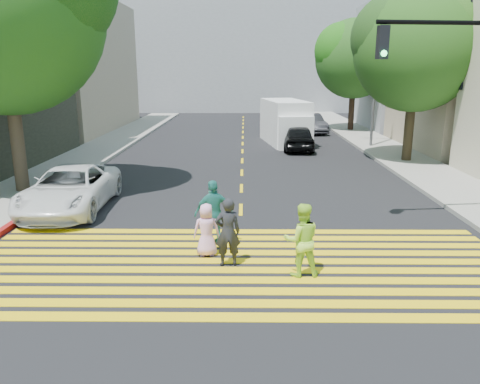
{
  "coord_description": "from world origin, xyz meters",
  "views": [
    {
      "loc": [
        0.12,
        -9.26,
        4.57
      ],
      "look_at": [
        0.0,
        3.0,
        1.4
      ],
      "focal_mm": 35.0,
      "sensor_mm": 36.0,
      "label": 1
    }
  ],
  "objects_px": {
    "pedestrian_woman": "(302,240)",
    "pedestrian_extra": "(214,213)",
    "tree_left": "(4,1)",
    "white_sedan": "(70,189)",
    "tree_right_far": "(356,54)",
    "pedestrian_man": "(228,232)",
    "traffic_signal": "(475,90)",
    "dark_car_parked": "(310,123)",
    "silver_car": "(288,121)",
    "dark_car_near": "(298,137)",
    "tree_right_near": "(418,43)",
    "white_van": "(286,123)",
    "pedestrian_child": "(207,230)"
  },
  "relations": [
    {
      "from": "tree_right_near",
      "to": "tree_right_far",
      "type": "xyz_separation_m",
      "value": [
        -0.05,
        13.0,
        -0.1
      ]
    },
    {
      "from": "dark_car_parked",
      "to": "pedestrian_woman",
      "type": "bearing_deg",
      "value": -108.12
    },
    {
      "from": "tree_right_near",
      "to": "dark_car_near",
      "type": "relative_size",
      "value": 1.97
    },
    {
      "from": "white_sedan",
      "to": "pedestrian_child",
      "type": "bearing_deg",
      "value": -40.48
    },
    {
      "from": "white_sedan",
      "to": "dark_car_parked",
      "type": "height_order",
      "value": "white_sedan"
    },
    {
      "from": "silver_car",
      "to": "white_van",
      "type": "distance_m",
      "value": 7.66
    },
    {
      "from": "pedestrian_man",
      "to": "dark_car_parked",
      "type": "distance_m",
      "value": 25.77
    },
    {
      "from": "pedestrian_man",
      "to": "dark_car_parked",
      "type": "relative_size",
      "value": 0.38
    },
    {
      "from": "pedestrian_man",
      "to": "dark_car_parked",
      "type": "bearing_deg",
      "value": -110.87
    },
    {
      "from": "tree_left",
      "to": "pedestrian_woman",
      "type": "xyz_separation_m",
      "value": [
        9.71,
        -7.35,
        -6.08
      ]
    },
    {
      "from": "tree_left",
      "to": "white_sedan",
      "type": "bearing_deg",
      "value": -40.1
    },
    {
      "from": "silver_car",
      "to": "tree_right_near",
      "type": "bearing_deg",
      "value": 100.44
    },
    {
      "from": "tree_right_near",
      "to": "white_van",
      "type": "relative_size",
      "value": 1.42
    },
    {
      "from": "tree_right_far",
      "to": "pedestrian_man",
      "type": "bearing_deg",
      "value": -108.5
    },
    {
      "from": "pedestrian_man",
      "to": "silver_car",
      "type": "xyz_separation_m",
      "value": [
        3.92,
        27.31,
        -0.19
      ]
    },
    {
      "from": "pedestrian_woman",
      "to": "white_sedan",
      "type": "bearing_deg",
      "value": -40.25
    },
    {
      "from": "tree_right_near",
      "to": "pedestrian_man",
      "type": "height_order",
      "value": "tree_right_near"
    },
    {
      "from": "pedestrian_child",
      "to": "white_van",
      "type": "bearing_deg",
      "value": -106.79
    },
    {
      "from": "tree_left",
      "to": "white_sedan",
      "type": "height_order",
      "value": "tree_left"
    },
    {
      "from": "traffic_signal",
      "to": "dark_car_parked",
      "type": "bearing_deg",
      "value": 87.46
    },
    {
      "from": "pedestrian_man",
      "to": "white_van",
      "type": "relative_size",
      "value": 0.28
    },
    {
      "from": "tree_right_near",
      "to": "silver_car",
      "type": "distance_m",
      "value": 15.8
    },
    {
      "from": "traffic_signal",
      "to": "pedestrian_man",
      "type": "bearing_deg",
      "value": -162.75
    },
    {
      "from": "pedestrian_extra",
      "to": "white_sedan",
      "type": "xyz_separation_m",
      "value": [
        -5.07,
        3.28,
        -0.17
      ]
    },
    {
      "from": "dark_car_near",
      "to": "silver_car",
      "type": "distance_m",
      "value": 10.07
    },
    {
      "from": "silver_car",
      "to": "dark_car_parked",
      "type": "bearing_deg",
      "value": 116.68
    },
    {
      "from": "dark_car_near",
      "to": "traffic_signal",
      "type": "xyz_separation_m",
      "value": [
        3.33,
        -14.2,
        3.3
      ]
    },
    {
      "from": "pedestrian_woman",
      "to": "pedestrian_extra",
      "type": "bearing_deg",
      "value": -46.84
    },
    {
      "from": "tree_right_far",
      "to": "silver_car",
      "type": "height_order",
      "value": "tree_right_far"
    },
    {
      "from": "white_van",
      "to": "tree_right_near",
      "type": "bearing_deg",
      "value": -57.18
    },
    {
      "from": "dark_car_parked",
      "to": "pedestrian_man",
      "type": "bearing_deg",
      "value": -112.04
    },
    {
      "from": "tree_right_far",
      "to": "traffic_signal",
      "type": "relative_size",
      "value": 1.37
    },
    {
      "from": "tree_right_far",
      "to": "white_van",
      "type": "distance_m",
      "value": 9.76
    },
    {
      "from": "white_sedan",
      "to": "traffic_signal",
      "type": "relative_size",
      "value": 0.83
    },
    {
      "from": "silver_car",
      "to": "dark_car_near",
      "type": "bearing_deg",
      "value": 79.38
    },
    {
      "from": "white_sedan",
      "to": "tree_left",
      "type": "bearing_deg",
      "value": 138.7
    },
    {
      "from": "white_sedan",
      "to": "traffic_signal",
      "type": "distance_m",
      "value": 12.96
    },
    {
      "from": "tree_right_near",
      "to": "white_sedan",
      "type": "xyz_separation_m",
      "value": [
        -14.31,
        -8.58,
        -5.17
      ]
    },
    {
      "from": "silver_car",
      "to": "white_sedan",
      "type": "bearing_deg",
      "value": 58.67
    },
    {
      "from": "pedestrian_child",
      "to": "dark_car_parked",
      "type": "bearing_deg",
      "value": -109.72
    },
    {
      "from": "pedestrian_woman",
      "to": "tree_right_near",
      "type": "bearing_deg",
      "value": -121.55
    },
    {
      "from": "tree_right_far",
      "to": "pedestrian_man",
      "type": "relative_size",
      "value": 5.08
    },
    {
      "from": "pedestrian_man",
      "to": "white_sedan",
      "type": "bearing_deg",
      "value": -49.04
    },
    {
      "from": "pedestrian_child",
      "to": "traffic_signal",
      "type": "xyz_separation_m",
      "value": [
        7.49,
        2.42,
        3.38
      ]
    },
    {
      "from": "tree_right_near",
      "to": "dark_car_parked",
      "type": "distance_m",
      "value": 13.47
    },
    {
      "from": "tree_right_near",
      "to": "pedestrian_man",
      "type": "relative_size",
      "value": 5.16
    },
    {
      "from": "tree_right_near",
      "to": "dark_car_parked",
      "type": "relative_size",
      "value": 1.98
    },
    {
      "from": "tree_left",
      "to": "white_sedan",
      "type": "relative_size",
      "value": 1.97
    },
    {
      "from": "pedestrian_child",
      "to": "white_sedan",
      "type": "bearing_deg",
      "value": -45.31
    },
    {
      "from": "tree_left",
      "to": "tree_right_far",
      "type": "relative_size",
      "value": 1.2
    }
  ]
}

